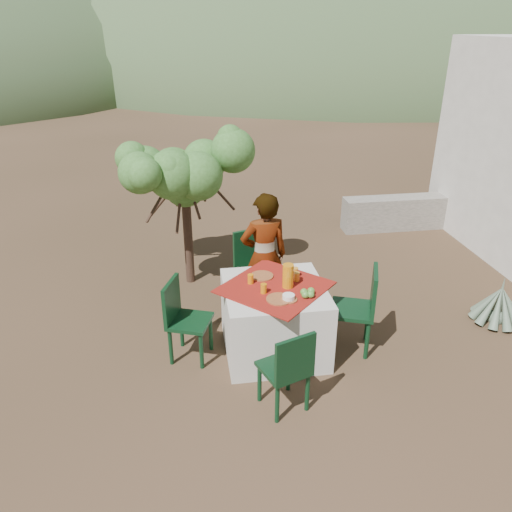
{
  "coord_description": "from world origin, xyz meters",
  "views": [
    {
      "loc": [
        -0.31,
        -4.02,
        3.19
      ],
      "look_at": [
        0.41,
        0.72,
        0.93
      ],
      "focal_mm": 35.0,
      "sensor_mm": 36.0,
      "label": 1
    }
  ],
  "objects_px": {
    "chair_right": "(361,306)",
    "agave": "(499,305)",
    "chair_left": "(183,316)",
    "juice_pitcher": "(288,276)",
    "shrub_tree": "(189,178)",
    "chair_near": "(288,368)",
    "person": "(264,257)",
    "chair_far": "(255,266)",
    "table": "(274,319)"
  },
  "relations": [
    {
      "from": "chair_left",
      "to": "juice_pitcher",
      "type": "distance_m",
      "value": 1.14
    },
    {
      "from": "shrub_tree",
      "to": "agave",
      "type": "height_order",
      "value": "shrub_tree"
    },
    {
      "from": "chair_left",
      "to": "chair_near",
      "type": "bearing_deg",
      "value": -116.47
    },
    {
      "from": "chair_right",
      "to": "agave",
      "type": "bearing_deg",
      "value": 118.81
    },
    {
      "from": "person",
      "to": "chair_near",
      "type": "bearing_deg",
      "value": 80.96
    },
    {
      "from": "chair_near",
      "to": "chair_right",
      "type": "bearing_deg",
      "value": -159.05
    },
    {
      "from": "chair_left",
      "to": "person",
      "type": "height_order",
      "value": "person"
    },
    {
      "from": "chair_far",
      "to": "agave",
      "type": "bearing_deg",
      "value": -34.88
    },
    {
      "from": "chair_far",
      "to": "juice_pitcher",
      "type": "relative_size",
      "value": 3.87
    },
    {
      "from": "person",
      "to": "juice_pitcher",
      "type": "distance_m",
      "value": 0.77
    },
    {
      "from": "chair_left",
      "to": "shrub_tree",
      "type": "distance_m",
      "value": 1.97
    },
    {
      "from": "chair_left",
      "to": "person",
      "type": "bearing_deg",
      "value": -33.37
    },
    {
      "from": "table",
      "to": "chair_left",
      "type": "height_order",
      "value": "chair_left"
    },
    {
      "from": "person",
      "to": "agave",
      "type": "bearing_deg",
      "value": 161.12
    },
    {
      "from": "chair_near",
      "to": "chair_left",
      "type": "xyz_separation_m",
      "value": [
        -0.89,
        0.96,
        0.02
      ]
    },
    {
      "from": "chair_far",
      "to": "chair_left",
      "type": "height_order",
      "value": "chair_far"
    },
    {
      "from": "chair_far",
      "to": "chair_near",
      "type": "xyz_separation_m",
      "value": [
        0.01,
        -1.89,
        -0.06
      ]
    },
    {
      "from": "table",
      "to": "chair_near",
      "type": "distance_m",
      "value": 0.93
    },
    {
      "from": "chair_far",
      "to": "juice_pitcher",
      "type": "height_order",
      "value": "juice_pitcher"
    },
    {
      "from": "table",
      "to": "person",
      "type": "distance_m",
      "value": 0.81
    },
    {
      "from": "chair_far",
      "to": "shrub_tree",
      "type": "height_order",
      "value": "shrub_tree"
    },
    {
      "from": "table",
      "to": "person",
      "type": "bearing_deg",
      "value": 89.11
    },
    {
      "from": "chair_far",
      "to": "person",
      "type": "relative_size",
      "value": 0.63
    },
    {
      "from": "chair_left",
      "to": "agave",
      "type": "relative_size",
      "value": 1.35
    },
    {
      "from": "person",
      "to": "agave",
      "type": "height_order",
      "value": "person"
    },
    {
      "from": "chair_far",
      "to": "person",
      "type": "height_order",
      "value": "person"
    },
    {
      "from": "table",
      "to": "chair_right",
      "type": "relative_size",
      "value": 1.39
    },
    {
      "from": "chair_right",
      "to": "juice_pitcher",
      "type": "relative_size",
      "value": 3.79
    },
    {
      "from": "chair_left",
      "to": "shrub_tree",
      "type": "bearing_deg",
      "value": 15.01
    },
    {
      "from": "shrub_tree",
      "to": "agave",
      "type": "relative_size",
      "value": 2.78
    },
    {
      "from": "chair_far",
      "to": "chair_near",
      "type": "height_order",
      "value": "chair_far"
    },
    {
      "from": "chair_left",
      "to": "chair_right",
      "type": "bearing_deg",
      "value": -73.67
    },
    {
      "from": "shrub_tree",
      "to": "chair_far",
      "type": "bearing_deg",
      "value": -47.87
    },
    {
      "from": "juice_pitcher",
      "to": "shrub_tree",
      "type": "bearing_deg",
      "value": 116.85
    },
    {
      "from": "chair_near",
      "to": "agave",
      "type": "bearing_deg",
      "value": -178.5
    },
    {
      "from": "chair_near",
      "to": "shrub_tree",
      "type": "height_order",
      "value": "shrub_tree"
    },
    {
      "from": "chair_left",
      "to": "juice_pitcher",
      "type": "xyz_separation_m",
      "value": [
        1.07,
        -0.05,
        0.4
      ]
    },
    {
      "from": "chair_right",
      "to": "agave",
      "type": "relative_size",
      "value": 1.46
    },
    {
      "from": "table",
      "to": "chair_near",
      "type": "xyz_separation_m",
      "value": [
        -0.05,
        -0.93,
        0.09
      ]
    },
    {
      "from": "chair_far",
      "to": "agave",
      "type": "distance_m",
      "value": 2.87
    },
    {
      "from": "shrub_tree",
      "to": "agave",
      "type": "bearing_deg",
      "value": -24.9
    },
    {
      "from": "shrub_tree",
      "to": "chair_right",
      "type": "bearing_deg",
      "value": -48.27
    },
    {
      "from": "shrub_tree",
      "to": "juice_pitcher",
      "type": "distance_m",
      "value": 2.06
    },
    {
      "from": "table",
      "to": "chair_far",
      "type": "xyz_separation_m",
      "value": [
        -0.06,
        0.97,
        0.15
      ]
    },
    {
      "from": "agave",
      "to": "chair_near",
      "type": "bearing_deg",
      "value": -158.33
    },
    {
      "from": "table",
      "to": "person",
      "type": "height_order",
      "value": "person"
    },
    {
      "from": "chair_left",
      "to": "chair_right",
      "type": "distance_m",
      "value": 1.83
    },
    {
      "from": "juice_pitcher",
      "to": "chair_right",
      "type": "bearing_deg",
      "value": -6.26
    },
    {
      "from": "shrub_tree",
      "to": "juice_pitcher",
      "type": "height_order",
      "value": "shrub_tree"
    },
    {
      "from": "chair_left",
      "to": "agave",
      "type": "xyz_separation_m",
      "value": [
        3.61,
        0.13,
        -0.26
      ]
    }
  ]
}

